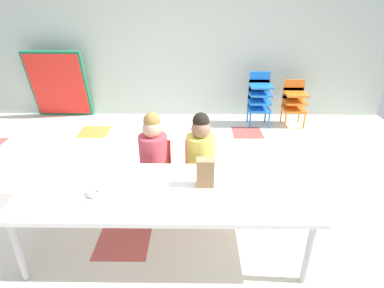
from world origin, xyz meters
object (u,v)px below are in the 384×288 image
(paper_bag_brown, at_px, (205,173))
(seated_child_middle_seat, at_px, (201,151))
(kid_chair_orange_stack, at_px, (294,100))
(paper_plate_near_edge, at_px, (96,195))
(kid_chair_blue_stack, at_px, (259,96))
(folded_activity_table, at_px, (59,85))
(seated_child_near_camera, at_px, (154,151))
(craft_table, at_px, (165,194))
(donut_powdered_on_plate, at_px, (96,192))

(paper_bag_brown, bearing_deg, seated_child_middle_seat, 92.68)
(kid_chair_orange_stack, distance_m, paper_plate_near_edge, 3.50)
(kid_chair_blue_stack, xyz_separation_m, kid_chair_orange_stack, (0.53, -0.00, -0.06))
(kid_chair_orange_stack, height_order, folded_activity_table, folded_activity_table)
(seated_child_middle_seat, height_order, paper_bag_brown, seated_child_middle_seat)
(seated_child_near_camera, relative_size, folded_activity_table, 0.84)
(folded_activity_table, bearing_deg, kid_chair_orange_stack, -4.25)
(paper_bag_brown, bearing_deg, kid_chair_blue_stack, 71.10)
(craft_table, bearing_deg, paper_bag_brown, 11.31)
(seated_child_middle_seat, bearing_deg, paper_bag_brown, -87.32)
(craft_table, xyz_separation_m, seated_child_middle_seat, (0.27, 0.61, 0.04))
(kid_chair_orange_stack, relative_size, folded_activity_table, 0.63)
(kid_chair_blue_stack, distance_m, donut_powdered_on_plate, 3.19)
(paper_plate_near_edge, xyz_separation_m, donut_powdered_on_plate, (0.00, 0.00, 0.02))
(kid_chair_blue_stack, bearing_deg, donut_powdered_on_plate, -121.38)
(seated_child_middle_seat, distance_m, folded_activity_table, 3.19)
(seated_child_middle_seat, bearing_deg, paper_plate_near_edge, -137.23)
(seated_child_middle_seat, relative_size, kid_chair_orange_stack, 1.35)
(kid_chair_orange_stack, bearing_deg, paper_bag_brown, -118.69)
(craft_table, height_order, kid_chair_orange_stack, kid_chair_orange_stack)
(seated_child_middle_seat, xyz_separation_m, kid_chair_blue_stack, (0.91, 2.03, -0.10))
(craft_table, relative_size, seated_child_middle_seat, 2.33)
(seated_child_near_camera, distance_m, kid_chair_orange_stack, 2.76)
(craft_table, distance_m, kid_chair_blue_stack, 2.89)
(folded_activity_table, bearing_deg, kid_chair_blue_stack, -4.96)
(donut_powdered_on_plate, bearing_deg, seated_child_near_camera, 65.05)
(seated_child_near_camera, xyz_separation_m, donut_powdered_on_plate, (-0.32, -0.70, 0.03))
(kid_chair_orange_stack, distance_m, folded_activity_table, 3.66)
(seated_child_middle_seat, height_order, donut_powdered_on_plate, seated_child_middle_seat)
(craft_table, xyz_separation_m, seated_child_near_camera, (-0.16, 0.61, 0.04))
(craft_table, bearing_deg, paper_plate_near_edge, -170.26)
(paper_plate_near_edge, bearing_deg, kid_chair_orange_stack, 51.19)
(seated_child_near_camera, xyz_separation_m, kid_chair_orange_stack, (1.87, 2.03, -0.16))
(seated_child_near_camera, bearing_deg, folded_activity_table, 127.83)
(craft_table, bearing_deg, kid_chair_blue_stack, 65.97)
(seated_child_middle_seat, relative_size, kid_chair_blue_stack, 1.15)
(seated_child_middle_seat, distance_m, donut_powdered_on_plate, 1.02)
(folded_activity_table, bearing_deg, paper_plate_near_edge, -63.98)
(seated_child_near_camera, bearing_deg, seated_child_middle_seat, -0.00)
(seated_child_near_camera, bearing_deg, donut_powdered_on_plate, -114.95)
(craft_table, relative_size, paper_plate_near_edge, 11.89)
(seated_child_middle_seat, bearing_deg, seated_child_near_camera, 180.00)
(kid_chair_blue_stack, bearing_deg, seated_child_near_camera, -123.40)
(folded_activity_table, bearing_deg, seated_child_near_camera, -52.17)
(kid_chair_blue_stack, bearing_deg, folded_activity_table, 175.04)
(folded_activity_table, xyz_separation_m, donut_powdered_on_plate, (1.46, -2.99, 0.04))
(folded_activity_table, relative_size, paper_plate_near_edge, 6.04)
(kid_chair_orange_stack, relative_size, paper_plate_near_edge, 3.78)
(kid_chair_orange_stack, height_order, donut_powdered_on_plate, kid_chair_orange_stack)
(kid_chair_orange_stack, height_order, paper_bag_brown, paper_bag_brown)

